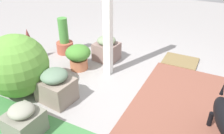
{
  "coord_description": "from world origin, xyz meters",
  "views": [
    {
      "loc": [
        -1.16,
        2.62,
        1.99
      ],
      "look_at": [
        0.15,
        0.03,
        0.32
      ],
      "focal_mm": 36.9,
      "sensor_mm": 36.0,
      "label": 1
    }
  ],
  "objects_px": {
    "stone_planter_nearest": "(107,49)",
    "doormat": "(180,61)",
    "stone_planter_mid": "(56,86)",
    "terracotta_pot_broad": "(78,56)",
    "terracotta_pot_spiky": "(29,45)",
    "porch_pillar": "(108,9)",
    "terracotta_pot_tall": "(64,41)",
    "stone_planter_far": "(24,121)",
    "round_shrub": "(17,66)"
  },
  "relations": [
    {
      "from": "stone_planter_far",
      "to": "round_shrub",
      "type": "relative_size",
      "value": 0.46
    },
    {
      "from": "terracotta_pot_spiky",
      "to": "terracotta_pot_broad",
      "type": "distance_m",
      "value": 0.97
    },
    {
      "from": "stone_planter_mid",
      "to": "terracotta_pot_tall",
      "type": "distance_m",
      "value": 1.49
    },
    {
      "from": "round_shrub",
      "to": "terracotta_pot_spiky",
      "type": "xyz_separation_m",
      "value": [
        0.61,
        -0.83,
        -0.16
      ]
    },
    {
      "from": "stone_planter_far",
      "to": "terracotta_pot_tall",
      "type": "xyz_separation_m",
      "value": [
        0.88,
        -1.91,
        0.06
      ]
    },
    {
      "from": "stone_planter_mid",
      "to": "round_shrub",
      "type": "bearing_deg",
      "value": 8.66
    },
    {
      "from": "terracotta_pot_tall",
      "to": "terracotta_pot_spiky",
      "type": "bearing_deg",
      "value": 53.99
    },
    {
      "from": "stone_planter_far",
      "to": "terracotta_pot_tall",
      "type": "relative_size",
      "value": 0.58
    },
    {
      "from": "terracotta_pot_spiky",
      "to": "stone_planter_nearest",
      "type": "bearing_deg",
      "value": -153.29
    },
    {
      "from": "terracotta_pot_tall",
      "to": "terracotta_pot_spiky",
      "type": "height_order",
      "value": "terracotta_pot_tall"
    },
    {
      "from": "doormat",
      "to": "stone_planter_nearest",
      "type": "bearing_deg",
      "value": 23.05
    },
    {
      "from": "stone_planter_mid",
      "to": "round_shrub",
      "type": "height_order",
      "value": "round_shrub"
    },
    {
      "from": "terracotta_pot_tall",
      "to": "doormat",
      "type": "xyz_separation_m",
      "value": [
        -2.08,
        -0.63,
        -0.23
      ]
    },
    {
      "from": "doormat",
      "to": "stone_planter_far",
      "type": "bearing_deg",
      "value": 64.72
    },
    {
      "from": "terracotta_pot_spiky",
      "to": "doormat",
      "type": "height_order",
      "value": "terracotta_pot_spiky"
    },
    {
      "from": "porch_pillar",
      "to": "terracotta_pot_broad",
      "type": "distance_m",
      "value": 0.98
    },
    {
      "from": "porch_pillar",
      "to": "terracotta_pot_tall",
      "type": "relative_size",
      "value": 3.12
    },
    {
      "from": "porch_pillar",
      "to": "terracotta_pot_tall",
      "type": "bearing_deg",
      "value": -15.79
    },
    {
      "from": "porch_pillar",
      "to": "stone_planter_nearest",
      "type": "height_order",
      "value": "porch_pillar"
    },
    {
      "from": "stone_planter_mid",
      "to": "terracotta_pot_broad",
      "type": "relative_size",
      "value": 1.2
    },
    {
      "from": "terracotta_pot_spiky",
      "to": "terracotta_pot_tall",
      "type": "bearing_deg",
      "value": -126.01
    },
    {
      "from": "stone_planter_nearest",
      "to": "doormat",
      "type": "distance_m",
      "value": 1.35
    },
    {
      "from": "stone_planter_mid",
      "to": "doormat",
      "type": "bearing_deg",
      "value": -124.16
    },
    {
      "from": "doormat",
      "to": "porch_pillar",
      "type": "bearing_deg",
      "value": 43.82
    },
    {
      "from": "stone_planter_mid",
      "to": "stone_planter_far",
      "type": "xyz_separation_m",
      "value": [
        -0.08,
        0.66,
        -0.04
      ]
    },
    {
      "from": "stone_planter_nearest",
      "to": "terracotta_pot_broad",
      "type": "relative_size",
      "value": 1.06
    },
    {
      "from": "stone_planter_nearest",
      "to": "stone_planter_mid",
      "type": "relative_size",
      "value": 0.89
    },
    {
      "from": "stone_planter_nearest",
      "to": "terracotta_pot_tall",
      "type": "xyz_separation_m",
      "value": [
        0.85,
        0.1,
        0.03
      ]
    },
    {
      "from": "doormat",
      "to": "terracotta_pot_spiky",
      "type": "bearing_deg",
      "value": 24.9
    },
    {
      "from": "stone_planter_mid",
      "to": "round_shrub",
      "type": "distance_m",
      "value": 0.61
    },
    {
      "from": "terracotta_pot_broad",
      "to": "terracotta_pot_spiky",
      "type": "bearing_deg",
      "value": 6.83
    },
    {
      "from": "stone_planter_far",
      "to": "terracotta_pot_broad",
      "type": "height_order",
      "value": "terracotta_pot_broad"
    },
    {
      "from": "stone_planter_mid",
      "to": "stone_planter_far",
      "type": "relative_size",
      "value": 1.27
    },
    {
      "from": "doormat",
      "to": "stone_planter_mid",
      "type": "bearing_deg",
      "value": 55.84
    },
    {
      "from": "terracotta_pot_spiky",
      "to": "terracotta_pot_broad",
      "type": "height_order",
      "value": "terracotta_pot_spiky"
    },
    {
      "from": "stone_planter_far",
      "to": "terracotta_pot_spiky",
      "type": "bearing_deg",
      "value": -48.05
    },
    {
      "from": "stone_planter_mid",
      "to": "terracotta_pot_spiky",
      "type": "xyz_separation_m",
      "value": [
        1.18,
        -0.74,
        0.06
      ]
    },
    {
      "from": "terracotta_pot_broad",
      "to": "terracotta_pot_tall",
      "type": "bearing_deg",
      "value": -34.18
    },
    {
      "from": "round_shrub",
      "to": "terracotta_pot_broad",
      "type": "xyz_separation_m",
      "value": [
        -0.35,
        -0.94,
        -0.19
      ]
    },
    {
      "from": "porch_pillar",
      "to": "round_shrub",
      "type": "distance_m",
      "value": 1.49
    },
    {
      "from": "stone_planter_nearest",
      "to": "round_shrub",
      "type": "height_order",
      "value": "round_shrub"
    },
    {
      "from": "terracotta_pot_tall",
      "to": "terracotta_pot_spiky",
      "type": "relative_size",
      "value": 1.16
    },
    {
      "from": "stone_planter_nearest",
      "to": "stone_planter_far",
      "type": "relative_size",
      "value": 1.13
    },
    {
      "from": "round_shrub",
      "to": "terracotta_pot_spiky",
      "type": "bearing_deg",
      "value": -53.63
    },
    {
      "from": "porch_pillar",
      "to": "round_shrub",
      "type": "height_order",
      "value": "porch_pillar"
    },
    {
      "from": "stone_planter_nearest",
      "to": "round_shrub",
      "type": "xyz_separation_m",
      "value": [
        0.62,
        1.45,
        0.22
      ]
    },
    {
      "from": "stone_planter_far",
      "to": "terracotta_pot_tall",
      "type": "height_order",
      "value": "terracotta_pot_tall"
    },
    {
      "from": "porch_pillar",
      "to": "doormat",
      "type": "xyz_separation_m",
      "value": [
        -0.98,
        -0.94,
        -1.06
      ]
    },
    {
      "from": "round_shrub",
      "to": "terracotta_pot_spiky",
      "type": "relative_size",
      "value": 1.48
    },
    {
      "from": "round_shrub",
      "to": "terracotta_pot_broad",
      "type": "bearing_deg",
      "value": -110.42
    }
  ]
}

